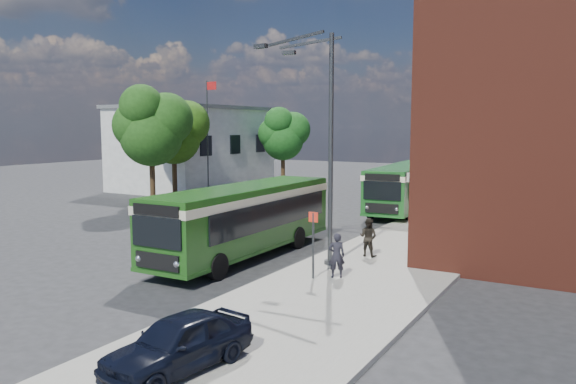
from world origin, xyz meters
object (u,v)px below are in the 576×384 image
Objects in this scene: street_lamp at (322,145)px; bus_rear at (406,183)px; bus_front at (244,214)px; parked_car at (179,342)px.

street_lamp is 16.33m from bus_rear.
street_lamp is at bearing 2.54° from bus_front.
street_lamp is 0.82× the size of bus_front.
street_lamp is 4.63m from bus_front.
bus_rear is 26.58m from parked_car.
bus_front reaches higher than parked_car.
street_lamp reaches higher than bus_rear.
bus_front is at bearing -177.46° from street_lamp.
bus_front is at bearing 126.00° from parked_car.
street_lamp reaches higher than bus_front.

